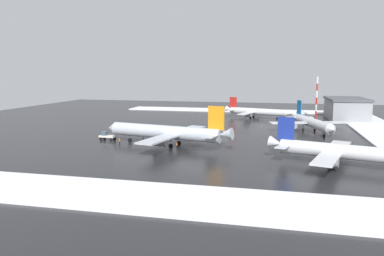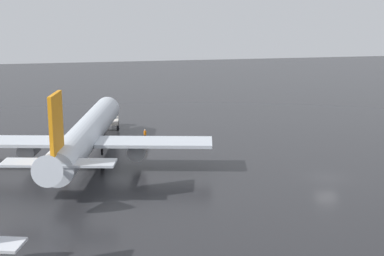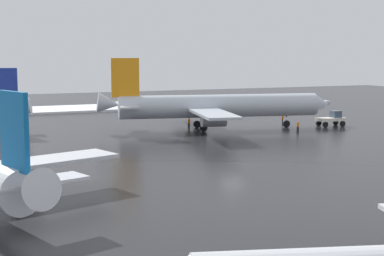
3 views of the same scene
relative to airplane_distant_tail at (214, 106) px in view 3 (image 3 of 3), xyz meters
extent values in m
plane|color=#232326|center=(26.73, -10.87, -3.65)|extent=(240.00, 240.00, 0.00)
cube|color=white|center=(-40.27, -10.87, -3.43)|extent=(14.00, 116.00, 0.45)
cylinder|color=silver|center=(0.19, 0.88, 0.00)|extent=(9.98, 31.33, 3.54)
cone|color=silver|center=(3.71, 17.40, 0.00)|extent=(3.81, 3.15, 3.37)
cone|color=silver|center=(-3.37, -15.84, 0.62)|extent=(3.72, 4.27, 3.45)
cube|color=silver|center=(-8.83, -0.40, -0.32)|extent=(14.21, 7.31, 0.38)
cylinder|color=gray|center=(-6.68, -0.32, -1.36)|extent=(2.78, 3.90, 2.09)
cube|color=silver|center=(7.90, -3.96, -0.32)|extent=(14.21, 7.31, 0.38)
cylinder|color=gray|center=(5.97, -3.01, -1.36)|extent=(2.78, 3.90, 2.09)
cube|color=orange|center=(-2.85, -13.39, 4.48)|extent=(1.24, 4.16, 5.84)
cube|color=silver|center=(-5.87, -12.54, 0.41)|extent=(5.46, 3.69, 0.25)
cube|color=silver|center=(0.25, -13.84, 0.41)|extent=(5.46, 3.69, 0.25)
cylinder|color=black|center=(2.47, 11.59, -1.57)|extent=(0.25, 0.25, 0.73)
cylinder|color=black|center=(2.47, 11.59, -3.08)|extent=(0.60, 1.20, 1.15)
cylinder|color=black|center=(-2.71, -1.70, -1.57)|extent=(0.25, 0.25, 0.73)
cylinder|color=black|center=(-2.71, -1.70, -3.08)|extent=(0.60, 1.20, 1.15)
cylinder|color=black|center=(1.78, -2.65, -1.57)|extent=(0.25, 0.25, 0.73)
cylinder|color=black|center=(1.78, -2.65, -3.08)|extent=(0.60, 1.20, 1.15)
cone|color=silver|center=(45.90, -34.61, -0.01)|extent=(3.79, 3.39, 2.94)
cube|color=silver|center=(32.39, -31.18, -0.81)|extent=(7.14, 12.18, 0.32)
cylinder|color=gray|center=(32.49, -33.00, -1.70)|extent=(3.41, 2.59, 1.78)
cube|color=#0C5999|center=(43.87, -35.24, 3.27)|extent=(3.49, 1.36, 4.97)
cube|color=silver|center=(42.91, -32.75, -0.19)|extent=(3.46, 4.75, 0.21)
cone|color=silver|center=(-8.83, -27.83, 0.06)|extent=(3.42, 3.84, 2.99)
cube|color=navy|center=(-9.44, -29.92, 3.41)|extent=(1.33, 3.57, 5.07)
cube|color=silver|center=(-6.88, -30.85, -0.12)|extent=(4.83, 3.47, 0.22)
cube|color=silver|center=(-12.10, -29.33, -0.12)|extent=(4.83, 3.47, 0.22)
cube|color=silver|center=(4.07, 19.02, -2.50)|extent=(2.51, 4.74, 0.50)
cube|color=#3F5160|center=(4.13, 19.94, -1.70)|extent=(1.59, 1.50, 1.10)
cylinder|color=black|center=(3.19, 20.70, -3.20)|extent=(0.38, 0.92, 0.90)
cylinder|color=black|center=(5.17, 20.56, -3.20)|extent=(0.38, 0.92, 0.90)
cylinder|color=black|center=(2.97, 17.48, -3.20)|extent=(0.38, 0.92, 0.90)
cylinder|color=black|center=(4.94, 17.35, -3.20)|extent=(0.38, 0.92, 0.90)
cylinder|color=black|center=(-2.56, -3.26, -3.23)|extent=(0.16, 0.16, 0.85)
cylinder|color=black|center=(-2.39, -3.16, -3.23)|extent=(0.16, 0.16, 0.85)
cylinder|color=orange|center=(-2.48, -3.21, -2.49)|extent=(0.36, 0.36, 0.62)
sphere|color=tan|center=(-2.48, -3.21, -2.06)|extent=(0.24, 0.24, 0.24)
cylinder|color=black|center=(-0.96, 13.09, -3.23)|extent=(0.16, 0.16, 0.85)
cylinder|color=black|center=(-1.14, 13.18, -3.23)|extent=(0.16, 0.16, 0.85)
cylinder|color=orange|center=(-1.05, 13.13, -2.49)|extent=(0.36, 0.36, 0.62)
sphere|color=tan|center=(-1.05, 13.13, -2.06)|extent=(0.24, 0.24, 0.24)
cylinder|color=black|center=(8.20, 9.82, -3.23)|extent=(0.16, 0.16, 0.85)
cylinder|color=black|center=(8.37, 9.92, -3.23)|extent=(0.16, 0.16, 0.85)
cylinder|color=orange|center=(8.29, 9.87, -2.49)|extent=(0.36, 0.36, 0.62)
sphere|color=tan|center=(8.29, 9.87, -2.06)|extent=(0.24, 0.24, 0.24)
camera|label=1|loc=(-92.61, -28.31, 15.67)|focal=35.00mm
camera|label=2|loc=(-0.34, -70.54, 16.85)|focal=55.00mm
camera|label=3|loc=(81.44, -39.74, 8.06)|focal=55.00mm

